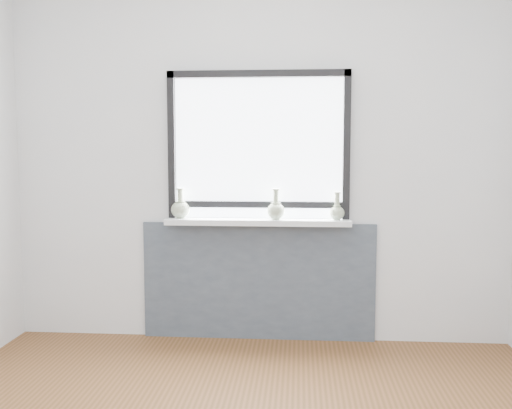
# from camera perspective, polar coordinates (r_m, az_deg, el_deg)

# --- Properties ---
(back_wall) EXTENTS (3.60, 0.02, 2.60)m
(back_wall) POSITION_cam_1_polar(r_m,az_deg,el_deg) (4.13, 0.28, 4.22)
(back_wall) COLOR silver
(back_wall) RESTS_ON ground
(apron_panel) EXTENTS (1.70, 0.03, 0.86)m
(apron_panel) POSITION_cam_1_polar(r_m,az_deg,el_deg) (4.22, 0.24, -7.70)
(apron_panel) COLOR #4C5564
(apron_panel) RESTS_ON ground
(windowsill) EXTENTS (1.32, 0.18, 0.04)m
(windowsill) POSITION_cam_1_polar(r_m,az_deg,el_deg) (4.07, 0.17, -1.74)
(windowsill) COLOR white
(windowsill) RESTS_ON apron_panel
(window) EXTENTS (1.30, 0.06, 1.05)m
(window) POSITION_cam_1_polar(r_m,az_deg,el_deg) (4.10, 0.24, 6.18)
(window) COLOR black
(window) RESTS_ON windowsill
(vase_a) EXTENTS (0.14, 0.14, 0.22)m
(vase_a) POSITION_cam_1_polar(r_m,az_deg,el_deg) (4.14, -7.57, -0.38)
(vase_a) COLOR #ADBE9B
(vase_a) RESTS_ON windowsill
(vase_b) EXTENTS (0.13, 0.13, 0.22)m
(vase_b) POSITION_cam_1_polar(r_m,az_deg,el_deg) (4.04, 1.99, -0.51)
(vase_b) COLOR #ADBE9B
(vase_b) RESTS_ON windowsill
(vase_c) EXTENTS (0.11, 0.11, 0.20)m
(vase_c) POSITION_cam_1_polar(r_m,az_deg,el_deg) (4.05, 8.09, -0.66)
(vase_c) COLOR #ADBE9B
(vase_c) RESTS_ON windowsill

